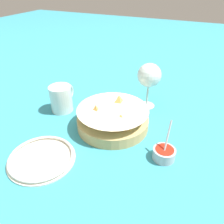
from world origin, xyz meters
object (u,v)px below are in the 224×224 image
food_basket (112,118)px  beer_mug (62,99)px  side_plate (42,158)px  sauce_cup (164,153)px  wine_glass (149,76)px

food_basket → beer_mug: (0.02, 0.21, 0.01)m
side_plate → beer_mug: bearing=22.9°
sauce_cup → wine_glass: 0.30m
wine_glass → sauce_cup: bearing=-153.2°
beer_mug → sauce_cup: bearing=-102.9°
sauce_cup → side_plate: 0.33m
wine_glass → side_plate: 0.45m
sauce_cup → side_plate: size_ratio=0.58×
wine_glass → beer_mug: size_ratio=1.44×
food_basket → wine_glass: 0.21m
side_plate → sauce_cup: bearing=-63.9°
food_basket → side_plate: bearing=153.8°
side_plate → food_basket: bearing=-26.2°
wine_glass → beer_mug: bearing=120.2°
food_basket → sauce_cup: size_ratio=2.18×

